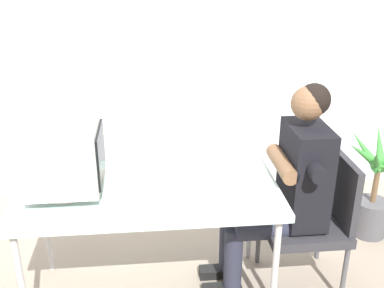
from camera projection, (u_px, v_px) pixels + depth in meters
The scene contains 8 objects.
wall_back at pixel (182, 14), 3.58m from camera, with size 8.00×0.10×3.00m, color silver.
desk at pixel (149, 195), 2.58m from camera, with size 1.44×0.74×0.75m.
crt_monitor at pixel (64, 157), 2.41m from camera, with size 0.39×0.38×0.39m.
keyboard at pixel (124, 187), 2.53m from camera, with size 0.17×0.46×0.03m.
office_chair at pixel (314, 215), 2.79m from camera, with size 0.48×0.48×0.85m.
person_seated at pixel (286, 185), 2.69m from camera, with size 0.71×0.57×1.30m.
potted_plant at pixel (375, 189), 3.32m from camera, with size 0.61×0.56×0.81m.
desk_mug at pixel (131, 159), 2.79m from camera, with size 0.08×0.10×0.09m.
Camera 1 is at (0.02, -2.28, 1.96)m, focal length 43.20 mm.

